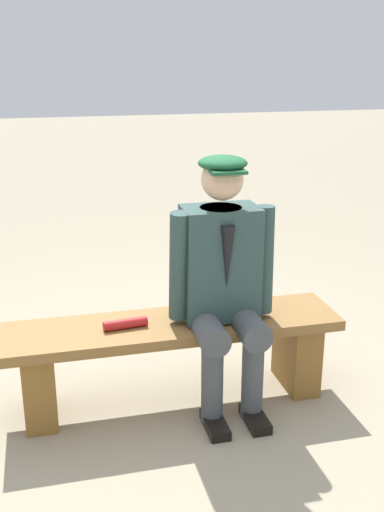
{
  "coord_description": "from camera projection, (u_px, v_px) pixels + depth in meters",
  "views": [
    {
      "loc": [
        0.59,
        2.83,
        1.79
      ],
      "look_at": [
        -0.1,
        0.0,
        0.81
      ],
      "focal_mm": 43.17,
      "sensor_mm": 36.0,
      "label": 1
    }
  ],
  "objects": [
    {
      "name": "bench",
      "position": [
        174.0,
        348.0,
        3.21
      ],
      "size": [
        1.73,
        0.41,
        0.46
      ],
      "color": "brown",
      "rests_on": "ground"
    },
    {
      "name": "ground_plane",
      "position": [
        174.0,
        399.0,
        3.31
      ],
      "size": [
        30.0,
        30.0,
        0.0
      ],
      "primitive_type": "plane",
      "color": "gray"
    },
    {
      "name": "rolled_magazine",
      "position": [
        125.0,
        324.0,
        3.09
      ],
      "size": [
        0.23,
        0.07,
        0.05
      ],
      "primitive_type": "cylinder",
      "rotation": [
        0.0,
        1.57,
        0.1
      ],
      "color": "#B21E1E",
      "rests_on": "bench"
    },
    {
      "name": "seated_man",
      "position": [
        223.0,
        276.0,
        3.09
      ],
      "size": [
        0.55,
        0.55,
        1.31
      ],
      "color": "#2E4643",
      "rests_on": "ground"
    }
  ]
}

